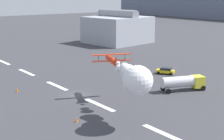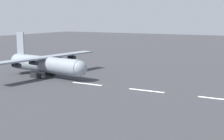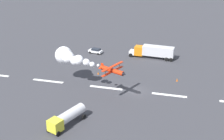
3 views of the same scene
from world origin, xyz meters
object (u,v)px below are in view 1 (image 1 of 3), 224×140
object	(u,v)px
fuel_tanker_truck	(183,82)
airport_staff_sedan	(166,71)
traffic_cone_far	(76,119)
traffic_cone_near	(17,90)
stunt_biplane_red	(133,77)

from	to	relation	value
fuel_tanker_truck	airport_staff_sedan	distance (m)	13.76
fuel_tanker_truck	traffic_cone_far	xyz separation A→B (m)	(1.22, -24.94, -1.36)
fuel_tanker_truck	airport_staff_sedan	xyz separation A→B (m)	(-11.61, 7.34, -0.93)
traffic_cone_near	traffic_cone_far	bearing A→B (deg)	2.52
traffic_cone_far	traffic_cone_near	bearing A→B (deg)	-177.48
stunt_biplane_red	traffic_cone_far	world-z (taller)	stunt_biplane_red
stunt_biplane_red	fuel_tanker_truck	xyz separation A→B (m)	(-5.96, 18.11, -5.03)
traffic_cone_near	traffic_cone_far	distance (m)	20.25
traffic_cone_near	traffic_cone_far	size ratio (longest dim) A/B	1.00
airport_staff_sedan	stunt_biplane_red	bearing A→B (deg)	-55.37
airport_staff_sedan	traffic_cone_near	world-z (taller)	airport_staff_sedan
stunt_biplane_red	airport_staff_sedan	world-z (taller)	stunt_biplane_red
fuel_tanker_truck	stunt_biplane_red	bearing A→B (deg)	-71.78
fuel_tanker_truck	traffic_cone_near	distance (m)	32.10
stunt_biplane_red	fuel_tanker_truck	size ratio (longest dim) A/B	2.16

